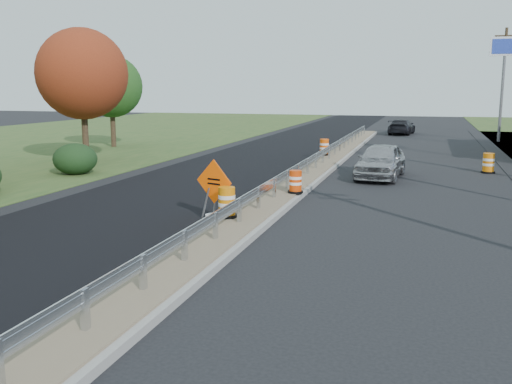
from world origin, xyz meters
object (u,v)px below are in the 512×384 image
(barrel_shoulder_near, at_px, (488,164))
(car_silver, at_px, (381,161))
(car_dark_far, at_px, (402,127))
(barrel_median_near, at_px, (227,203))
(barrel_median_mid, at_px, (295,182))
(barrel_median_far, at_px, (324,147))
(caution_sign, at_px, (214,204))

(barrel_shoulder_near, xyz_separation_m, car_silver, (-4.96, -3.07, 0.33))
(barrel_shoulder_near, distance_m, car_dark_far, 23.84)
(car_silver, bearing_deg, barrel_median_near, -104.52)
(barrel_median_near, xyz_separation_m, car_silver, (3.75, 10.74, 0.12))
(barrel_median_mid, xyz_separation_m, barrel_median_far, (-1.10, 12.44, 0.05))
(barrel_median_near, bearing_deg, car_dark_far, 84.60)
(barrel_shoulder_near, bearing_deg, barrel_median_far, 159.65)
(caution_sign, xyz_separation_m, barrel_median_far, (0.60, 16.54, 0.19))
(barrel_median_near, distance_m, barrel_shoulder_near, 16.33)
(caution_sign, height_order, barrel_median_far, caution_sign)
(barrel_median_near, distance_m, barrel_median_mid, 4.73)
(caution_sign, bearing_deg, barrel_median_far, 107.22)
(caution_sign, height_order, car_dark_far, caution_sign)
(barrel_median_far, bearing_deg, barrel_median_near, -90.00)
(caution_sign, bearing_deg, car_dark_far, 102.89)
(car_dark_far, bearing_deg, barrel_median_far, 86.50)
(caution_sign, height_order, car_silver, caution_sign)
(car_dark_far, bearing_deg, barrel_shoulder_near, 109.05)
(car_silver, bearing_deg, barrel_shoulder_near, 36.48)
(caution_sign, bearing_deg, car_silver, 86.26)
(caution_sign, distance_m, barrel_median_near, 0.81)
(caution_sign, height_order, barrel_median_mid, caution_sign)
(barrel_median_far, xyz_separation_m, barrel_shoulder_near, (8.71, -3.23, -0.21))
(barrel_median_near, height_order, barrel_shoulder_near, barrel_median_near)
(car_dark_far, bearing_deg, car_silver, 96.97)
(car_silver, bearing_deg, car_dark_far, 95.28)
(barrel_median_mid, xyz_separation_m, car_silver, (2.65, 6.14, 0.16))
(barrel_median_near, bearing_deg, caution_sign, 140.15)
(caution_sign, xyz_separation_m, barrel_median_near, (0.60, -0.50, 0.19))
(barrel_median_far, height_order, barrel_shoulder_near, barrel_median_far)
(barrel_median_near, height_order, barrel_median_far, barrel_median_far)
(barrel_median_mid, bearing_deg, car_silver, 66.62)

